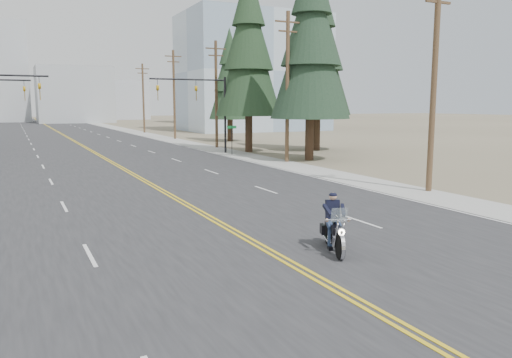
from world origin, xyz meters
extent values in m
plane|color=#776D56|center=(0.00, 0.00, 0.00)|extent=(400.00, 400.00, 0.00)
cube|color=#303033|center=(0.00, 70.00, 0.01)|extent=(20.00, 200.00, 0.01)
cube|color=#A5A5A0|center=(11.50, 70.00, 0.01)|extent=(3.00, 200.00, 0.01)
imported|color=#BF8C0C|center=(-4.70, 32.00, 6.05)|extent=(0.21, 0.26, 1.30)
cylinder|color=black|center=(11.00, 32.00, 3.50)|extent=(0.20, 0.20, 7.00)
cylinder|color=black|center=(7.50, 32.00, 6.70)|extent=(7.00, 0.14, 0.14)
imported|color=#BF8C0C|center=(8.20, 32.00, 6.05)|extent=(0.21, 0.26, 1.30)
imported|color=#BF8C0C|center=(4.70, 32.00, 6.05)|extent=(0.21, 0.26, 1.30)
imported|color=#BF8C0C|center=(-5.60, 40.00, 6.05)|extent=(0.21, 0.26, 1.30)
cylinder|color=black|center=(10.80, 30.00, 1.30)|extent=(0.06, 0.06, 2.60)
cube|color=#0C5926|center=(10.80, 30.00, 2.50)|extent=(0.90, 0.03, 0.25)
cylinder|color=brown|center=(12.50, 8.00, 5.50)|extent=(0.30, 0.30, 11.00)
cube|color=brown|center=(12.50, 8.00, 9.50)|extent=(1.60, 0.12, 0.12)
cylinder|color=brown|center=(12.50, 23.00, 5.75)|extent=(0.30, 0.30, 11.50)
cube|color=brown|center=(12.50, 23.00, 10.70)|extent=(2.20, 0.12, 0.12)
cube|color=brown|center=(12.50, 23.00, 10.00)|extent=(1.60, 0.12, 0.12)
cylinder|color=brown|center=(12.50, 38.00, 5.50)|extent=(0.30, 0.30, 11.00)
cube|color=brown|center=(12.50, 38.00, 10.20)|extent=(2.20, 0.12, 0.12)
cube|color=brown|center=(12.50, 38.00, 9.50)|extent=(1.60, 0.12, 0.12)
cylinder|color=brown|center=(12.50, 53.00, 5.75)|extent=(0.30, 0.30, 11.50)
cube|color=brown|center=(12.50, 53.00, 10.70)|extent=(2.20, 0.12, 0.12)
cube|color=brown|center=(12.50, 53.00, 10.00)|extent=(1.60, 0.12, 0.12)
cylinder|color=brown|center=(12.50, 70.00, 5.50)|extent=(0.30, 0.30, 11.00)
cube|color=brown|center=(12.50, 70.00, 10.20)|extent=(2.20, 0.12, 0.12)
cube|color=brown|center=(12.50, 70.00, 9.50)|extent=(1.60, 0.12, 0.12)
cube|color=#9EB5CC|center=(32.00, 70.00, 10.00)|extent=(24.00, 16.00, 20.00)
cube|color=#ADB2B7|center=(8.00, 125.00, 7.00)|extent=(18.00, 14.00, 14.00)
cube|color=#B7BCC6|center=(40.00, 110.00, 9.00)|extent=(16.00, 12.00, 18.00)
cube|color=#B7BCC6|center=(25.00, 150.00, 6.00)|extent=(14.00, 14.00, 12.00)
cylinder|color=#382619|center=(14.82, 23.40, 1.69)|extent=(0.66, 0.66, 3.38)
cone|color=black|center=(14.82, 23.40, 8.46)|extent=(6.39, 6.39, 10.15)
cone|color=black|center=(14.82, 23.40, 11.34)|extent=(4.80, 4.80, 7.62)
cylinder|color=#382619|center=(20.30, 30.82, 1.75)|extent=(0.77, 0.77, 3.50)
cone|color=black|center=(20.30, 30.82, 8.75)|extent=(6.57, 6.57, 10.50)
cone|color=black|center=(20.30, 30.82, 11.73)|extent=(4.92, 4.92, 7.88)
cylinder|color=#382619|center=(13.50, 32.17, 1.73)|extent=(0.61, 0.61, 3.46)
cone|color=#183118|center=(13.50, 32.17, 8.65)|extent=(6.23, 6.23, 10.38)
cone|color=#183118|center=(13.50, 32.17, 11.59)|extent=(4.67, 4.67, 7.78)
cylinder|color=#382619|center=(17.46, 46.04, 1.37)|extent=(0.64, 0.64, 2.74)
cone|color=#19331A|center=(17.46, 46.04, 6.86)|extent=(5.12, 5.12, 8.23)
cone|color=#19331A|center=(17.46, 46.04, 9.19)|extent=(3.84, 3.84, 6.17)
cone|color=#19331A|center=(17.46, 46.04, 11.52)|extent=(2.56, 2.56, 4.39)
camera|label=1|loc=(-6.84, -11.09, 4.46)|focal=35.00mm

